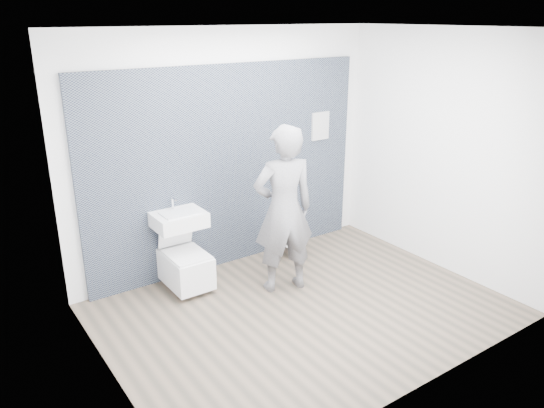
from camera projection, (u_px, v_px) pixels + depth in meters
ground at (305, 310)px, 5.54m from camera, size 4.00×4.00×0.00m
room_shell at (308, 147)px, 4.95m from camera, size 4.00×4.00×4.00m
tile_wall at (233, 259)px, 6.67m from camera, size 3.60×0.06×2.40m
washbasin at (179, 219)px, 5.79m from camera, size 0.55×0.41×0.41m
toilet_square at (186, 267)px, 5.90m from camera, size 0.43×0.62×0.82m
toilet_rounded at (290, 231)px, 6.69m from camera, size 0.31×0.54×0.29m
info_placard at (317, 237)px, 7.35m from camera, size 0.27×0.03×0.36m
visitor at (284, 210)px, 5.69m from camera, size 0.77×0.61×1.86m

